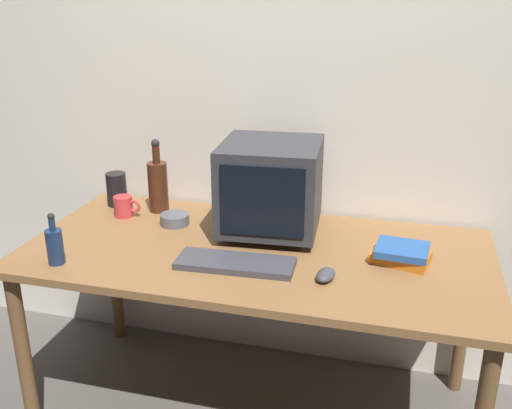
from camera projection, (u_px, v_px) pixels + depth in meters
The scene contains 12 objects.
ground_plane at pixel (256, 408), 2.46m from camera, with size 6.00×6.00×0.00m, color #56514C.
back_wall at pixel (285, 94), 2.46m from camera, with size 4.00×0.08×2.50m, color silver.
desk at pixel (256, 267), 2.23m from camera, with size 1.76×0.84×0.74m.
crt_monitor at pixel (270, 187), 2.28m from camera, with size 0.41×0.41×0.37m.
keyboard at pixel (235, 263), 2.06m from camera, with size 0.42×0.15×0.02m, color #3F3F47.
computer_mouse at pixel (326, 275), 1.96m from camera, with size 0.06×0.10×0.04m, color #3F3F47.
bottle_tall at pixel (158, 184), 2.53m from camera, with size 0.09×0.09×0.33m.
bottle_short at pixel (55, 245), 2.06m from camera, with size 0.06×0.06×0.19m.
book_stack at pixel (401, 254), 2.09m from camera, with size 0.22×0.18×0.06m.
mug at pixel (124, 206), 2.50m from camera, with size 0.12×0.08×0.09m.
cd_spindle at pixel (175, 219), 2.42m from camera, with size 0.12×0.12×0.04m, color #595B66.
metal_canister at pixel (117, 189), 2.62m from camera, with size 0.09×0.09×0.15m, color black.
Camera 1 is at (0.52, -1.93, 1.68)m, focal length 40.77 mm.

